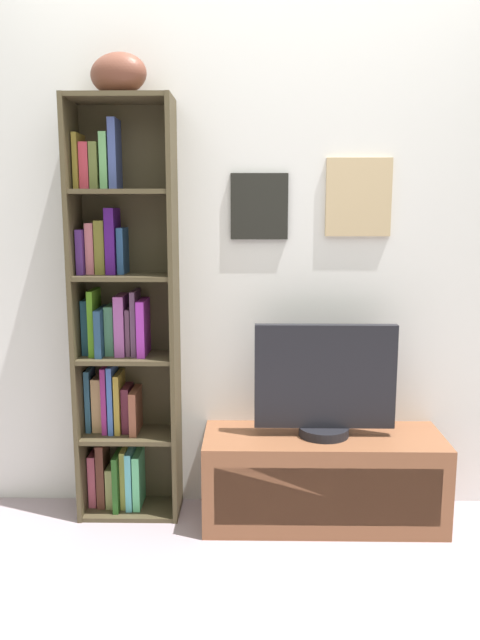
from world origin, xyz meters
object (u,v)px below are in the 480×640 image
(tv_stand, at_px, (323,478))
(bookshelf, at_px, (120,330))
(football, at_px, (118,74))
(television, at_px, (325,383))

(tv_stand, bearing_deg, bookshelf, 173.50)
(football, height_order, television, football)
(football, xyz_separation_m, tv_stand, (0.87, -0.07, -1.73))
(football, height_order, tv_stand, football)
(football, relative_size, television, 0.42)
(bookshelf, bearing_deg, television, -6.43)
(tv_stand, distance_m, television, 0.44)
(bookshelf, height_order, tv_stand, bookshelf)
(bookshelf, xyz_separation_m, tv_stand, (0.91, -0.10, -0.65))
(football, bearing_deg, television, -4.69)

